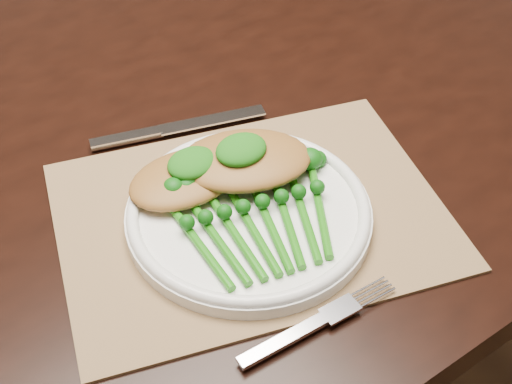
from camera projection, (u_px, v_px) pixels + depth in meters
floor at (212, 380)px, 1.46m from camera, size 4.00×4.00×0.00m
dining_table at (185, 302)px, 1.13m from camera, size 1.64×0.97×0.75m
placemat at (251, 215)px, 0.75m from camera, size 0.47×0.41×0.00m
dinner_plate at (249, 212)px, 0.73m from camera, size 0.25×0.25×0.02m
knife at (162, 130)px, 0.84m from camera, size 0.21×0.09×0.01m
fork at (328, 316)px, 0.65m from camera, size 0.17×0.03×0.01m
chicken_fillet_left at (185, 178)px, 0.75m from camera, size 0.13×0.10×0.02m
chicken_fillet_right at (245, 160)px, 0.76m from camera, size 0.17×0.16×0.03m
pesto_dollop_left at (192, 163)px, 0.74m from camera, size 0.05×0.05×0.02m
pesto_dollop_right at (241, 150)px, 0.74m from camera, size 0.06×0.05×0.02m
broccolini_bundle at (260, 224)px, 0.71m from camera, size 0.20×0.21×0.04m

